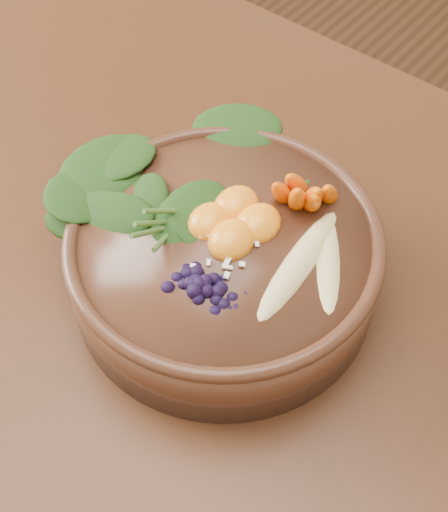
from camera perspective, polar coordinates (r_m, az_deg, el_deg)
The scene contains 8 objects.
ground at distance 1.41m, azimuth -12.37°, elevation -15.74°, with size 4.00×4.00×0.00m, color #381E0F.
stoneware_bowl at distance 0.62m, azimuth -0.00°, elevation -0.57°, with size 0.27×0.27×0.07m, color #512B19.
kale_heap at distance 0.62m, azimuth -1.52°, elevation 7.53°, with size 0.17×0.16×0.04m, color #1E3F12, non-canonical shape.
carrot_cluster at distance 0.60m, azimuth 6.99°, elevation 7.25°, with size 0.06×0.06×0.07m, color #FA6C02, non-canonical shape.
banana_halves at distance 0.57m, azimuth 7.29°, elevation 0.24°, with size 0.10×0.15×0.03m.
mandarin_cluster at distance 0.59m, azimuth 0.80°, elevation 3.54°, with size 0.08×0.08×0.03m, color orange, non-canonical shape.
blueberry_pile at distance 0.54m, azimuth -2.02°, elevation -1.47°, with size 0.12×0.09×0.04m, color black, non-canonical shape.
coconut_flakes at distance 0.58m, azimuth -0.55°, elevation 0.41°, with size 0.08×0.06×0.01m, color white, non-canonical shape.
Camera 1 is at (0.54, -0.21, 1.28)m, focal length 50.00 mm.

